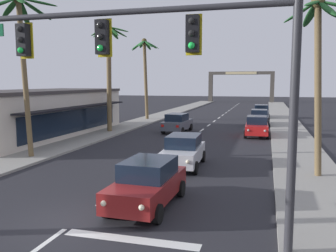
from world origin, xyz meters
TOP-DOWN VIEW (x-y plane):
  - ground_plane at (0.00, 0.00)m, footprint 220.00×220.00m
  - sidewalk_right at (7.80, 20.00)m, footprint 3.20×110.00m
  - sidewalk_left at (-7.80, 20.00)m, footprint 3.20×110.00m
  - lane_markings at (0.44, 20.22)m, footprint 4.28×88.86m
  - traffic_signal_mast at (3.02, -0.51)m, footprint 10.40×0.40m
  - sedan_lead_at_stop_bar at (1.77, 2.18)m, footprint 2.04×4.49m
  - sedan_third_in_queue at (1.62, 8.50)m, footprint 2.08×4.50m
  - sedan_oncoming_far at (-1.92, 21.47)m, footprint 2.14×4.52m
  - sedan_parked_nearest_kerb at (5.15, 36.60)m, footprint 2.07×4.50m
  - sedan_parked_mid_kerb at (5.05, 20.73)m, footprint 2.02×4.48m
  - sedan_parked_far_kerb at (5.09, 28.28)m, footprint 2.03×4.48m
  - palm_left_second at (-7.72, 8.13)m, footprint 4.19×4.09m
  - palm_left_third at (-7.59, 19.55)m, footprint 3.45×3.28m
  - palm_left_farthest at (-8.20, 31.00)m, footprint 3.57×3.73m
  - palm_right_second at (7.93, 7.83)m, footprint 3.09×3.02m
  - storefront_strip_left at (-12.24, 15.94)m, footprint 7.64×17.87m
  - town_gateway_arch at (0.00, 73.61)m, footprint 14.62×0.90m

SIDE VIEW (x-z plane):
  - ground_plane at x=0.00m, z-range 0.00..0.00m
  - lane_markings at x=0.44m, z-range 0.00..0.01m
  - sidewalk_right at x=7.80m, z-range 0.00..0.14m
  - sidewalk_left at x=-7.80m, z-range 0.00..0.14m
  - sedan_lead_at_stop_bar at x=1.77m, z-range 0.01..1.69m
  - sedan_third_in_queue at x=1.62m, z-range 0.01..1.69m
  - sedan_oncoming_far at x=-1.92m, z-range 0.01..1.69m
  - sedan_parked_nearest_kerb at x=5.15m, z-range 0.01..1.69m
  - sedan_parked_mid_kerb at x=5.05m, z-range 0.01..1.69m
  - sedan_parked_far_kerb at x=5.09m, z-range 0.01..1.69m
  - storefront_strip_left at x=-12.24m, z-range 0.01..3.84m
  - town_gateway_arch at x=0.00m, z-range 1.00..7.97m
  - traffic_signal_mast at x=3.02m, z-range 1.56..8.56m
  - palm_right_second at x=7.93m, z-range 1.78..10.02m
  - palm_left_third at x=-7.59m, z-range 1.54..11.00m
  - palm_left_farthest at x=-8.20m, z-range 1.85..11.45m
  - palm_left_second at x=-7.72m, z-range 2.29..11.67m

